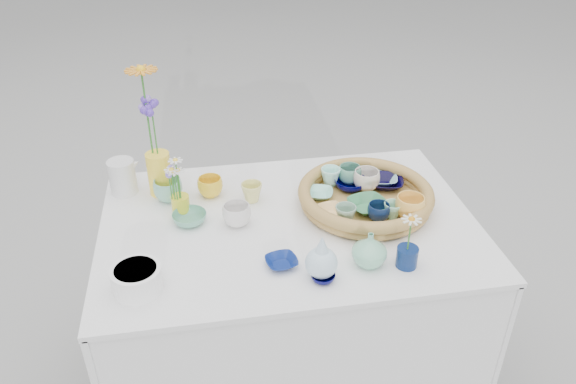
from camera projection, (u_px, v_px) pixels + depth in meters
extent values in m
plane|color=#A6A6A3|center=(289.00, 375.00, 2.30)|extent=(80.00, 80.00, 0.00)
imported|color=#00013E|center=(350.00, 184.00, 2.04)|extent=(0.13, 0.13, 0.04)
imported|color=black|center=(386.00, 183.00, 2.05)|extent=(0.15, 0.15, 0.03)
imported|color=#FFBF54|center=(410.00, 207.00, 1.87)|extent=(0.11, 0.11, 0.08)
imported|color=#368151|center=(368.00, 206.00, 1.92)|extent=(0.16, 0.16, 0.03)
imported|color=#7BA28A|center=(345.00, 215.00, 1.84)|extent=(0.09, 0.09, 0.06)
imported|color=#8CE2CF|center=(319.00, 194.00, 1.99)|extent=(0.12, 0.12, 0.02)
imported|color=#B4FDEC|center=(330.00, 177.00, 2.05)|extent=(0.08, 0.08, 0.07)
imported|color=silver|center=(366.00, 180.00, 2.02)|extent=(0.11, 0.11, 0.08)
imported|color=#8EC5D6|center=(382.00, 179.00, 2.08)|extent=(0.13, 0.13, 0.03)
imported|color=#0D1E44|center=(379.00, 212.00, 1.86)|extent=(0.09, 0.09, 0.06)
imported|color=#FFCA75|center=(330.00, 213.00, 1.89)|extent=(0.13, 0.13, 0.03)
imported|color=#9AE9C1|center=(392.00, 210.00, 1.87)|extent=(0.06, 0.06, 0.06)
imported|color=#599E82|center=(350.00, 175.00, 2.07)|extent=(0.11, 0.11, 0.07)
imported|color=yellow|center=(210.00, 187.00, 2.02)|extent=(0.10, 0.10, 0.07)
imported|color=#DED977|center=(252.00, 192.00, 1.99)|extent=(0.08, 0.08, 0.07)
imported|color=#5A9F83|center=(190.00, 218.00, 1.88)|extent=(0.14, 0.14, 0.04)
imported|color=silver|center=(237.00, 215.00, 1.87)|extent=(0.11, 0.11, 0.07)
imported|color=navy|center=(282.00, 262.00, 1.69)|extent=(0.11, 0.11, 0.02)
imported|color=#71B69E|center=(168.00, 190.00, 2.00)|extent=(0.11, 0.11, 0.08)
imported|color=#040342|center=(323.00, 277.00, 1.64)|extent=(0.09, 0.09, 0.02)
imported|color=#7BC69F|center=(370.00, 249.00, 1.68)|extent=(0.13, 0.13, 0.11)
cylinder|color=#0C2052|center=(407.00, 257.00, 1.68)|extent=(0.07, 0.07, 0.07)
cylinder|color=yellow|center=(160.00, 174.00, 2.01)|extent=(0.10, 0.10, 0.16)
cylinder|color=yellow|center=(181.00, 204.00, 1.93)|extent=(0.08, 0.08, 0.07)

